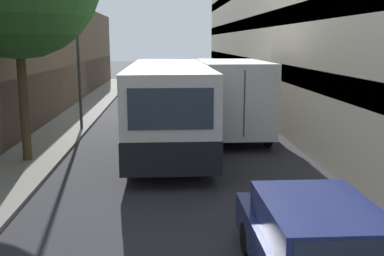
# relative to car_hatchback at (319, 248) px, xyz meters

# --- Properties ---
(ground_plane) EXTENTS (150.00, 150.00, 0.00)m
(ground_plane) POSITION_rel_car_hatchback_xyz_m (-1.88, 9.51, -0.71)
(ground_plane) COLOR #2B2B30
(sidewalk_left) EXTENTS (2.06, 60.00, 0.12)m
(sidewalk_left) POSITION_rel_car_hatchback_xyz_m (-6.66, 9.51, -0.65)
(sidewalk_left) COLOR gray
(sidewalk_left) RESTS_ON ground_plane
(building_right_apartment) EXTENTS (2.40, 60.00, 10.17)m
(building_right_apartment) POSITION_rel_car_hatchback_xyz_m (3.61, 9.51, 4.35)
(building_right_apartment) COLOR #A89E89
(building_right_apartment) RESTS_ON ground_plane
(car_hatchback) EXTENTS (1.89, 4.26, 1.38)m
(car_hatchback) POSITION_rel_car_hatchback_xyz_m (0.00, 0.00, 0.00)
(car_hatchback) COLOR navy
(car_hatchback) RESTS_ON ground_plane
(bus) EXTENTS (2.61, 9.88, 2.99)m
(bus) POSITION_rel_car_hatchback_xyz_m (-2.16, 9.60, 0.88)
(bus) COLOR silver
(bus) RESTS_ON ground_plane
(box_truck) EXTENTS (2.44, 7.07, 3.05)m
(box_truck) POSITION_rel_car_hatchback_xyz_m (0.35, 11.90, 0.94)
(box_truck) COLOR silver
(box_truck) RESTS_ON ground_plane
(street_lamp) EXTENTS (0.36, 0.80, 7.58)m
(street_lamp) POSITION_rel_car_hatchback_xyz_m (-5.88, 12.95, 4.58)
(street_lamp) COLOR #38383D
(street_lamp) RESTS_ON sidewalk_left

